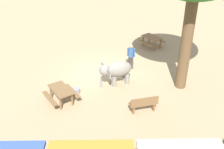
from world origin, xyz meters
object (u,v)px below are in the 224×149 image
at_px(elephant, 116,71).
at_px(person_handler, 131,55).
at_px(picnic_table_near, 61,92).
at_px(picnic_table_far, 152,39).
at_px(feed_bucket, 76,91).
at_px(wooden_bench, 144,104).

distance_m(elephant, person_handler, 2.11).
relative_size(picnic_table_near, picnic_table_far, 0.99).
height_order(elephant, picnic_table_near, elephant).
distance_m(elephant, feed_bucket, 2.48).
relative_size(elephant, person_handler, 1.21).
xyz_separation_m(person_handler, picnic_table_near, (3.85, 3.59, -0.36)).
distance_m(person_handler, picnic_table_far, 3.87).
bearing_deg(picnic_table_near, picnic_table_far, 107.91).
height_order(person_handler, picnic_table_far, person_handler).
distance_m(picnic_table_near, picnic_table_far, 8.99).
relative_size(person_handler, feed_bucket, 4.50).
bearing_deg(picnic_table_far, elephant, 114.99).
bearing_deg(wooden_bench, feed_bucket, 140.74).
bearing_deg(elephant, feed_bucket, 3.27).
bearing_deg(elephant, person_handler, -138.16).
relative_size(wooden_bench, picnic_table_near, 0.70).
height_order(picnic_table_far, feed_bucket, picnic_table_far).
distance_m(wooden_bench, picnic_table_far, 8.05).
xyz_separation_m(elephant, picnic_table_far, (-2.80, -5.26, -0.28)).
distance_m(picnic_table_far, feed_bucket, 7.98).
xyz_separation_m(person_handler, picnic_table_far, (-1.83, -3.39, -0.36)).
bearing_deg(person_handler, wooden_bench, 27.20).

